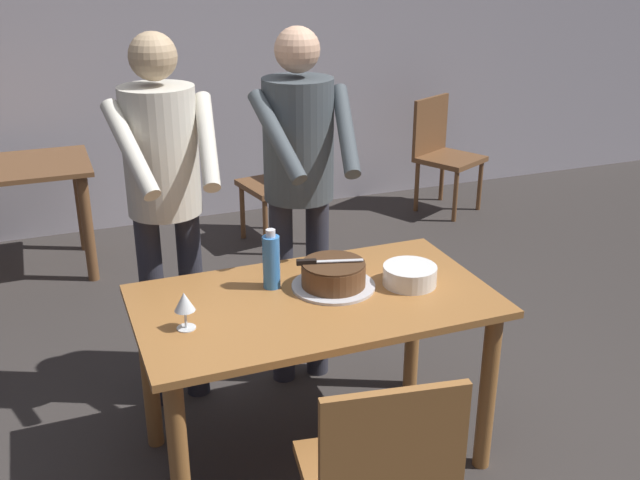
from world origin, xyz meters
name	(u,v)px	position (x,y,z in m)	size (l,w,h in m)	color
ground_plane	(315,453)	(0.00, 0.00, 0.00)	(14.00, 14.00, 0.00)	#383330
back_wall	(161,44)	(0.00, 3.14, 1.35)	(10.00, 0.12, 2.70)	#ADA8B2
main_dining_table	(315,326)	(0.00, 0.00, 0.62)	(1.40, 0.79, 0.75)	#9E6633
cake_on_platter	(333,276)	(0.10, 0.06, 0.80)	(0.34, 0.34, 0.11)	silver
cake_knife	(316,262)	(0.04, 0.08, 0.87)	(0.27, 0.09, 0.02)	silver
plate_stack	(410,275)	(0.41, -0.02, 0.79)	(0.22, 0.22, 0.08)	white
wine_glass_near	(184,303)	(-0.52, -0.06, 0.85)	(0.08, 0.08, 0.14)	silver
water_bottle	(271,261)	(-0.13, 0.15, 0.86)	(0.07, 0.07, 0.25)	#387AC6
person_cutting_cake	(299,172)	(0.16, 0.61, 1.08)	(0.47, 0.56, 1.72)	#2D2D38
person_standing_beside	(164,185)	(-0.45, 0.64, 1.08)	(0.47, 0.56, 1.72)	#2D2D38
chair_near_side	(379,479)	(-0.08, -0.77, 0.49)	(0.50, 0.50, 0.90)	#9E6633
background_table	(11,190)	(-1.14, 2.44, 0.58)	(1.00, 0.70, 0.74)	brown
background_chair_1	(442,150)	(2.07, 2.57, 0.49)	(0.59, 0.59, 0.90)	brown
background_chair_2	(285,175)	(0.68, 2.38, 0.49)	(0.51, 0.51, 0.90)	brown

